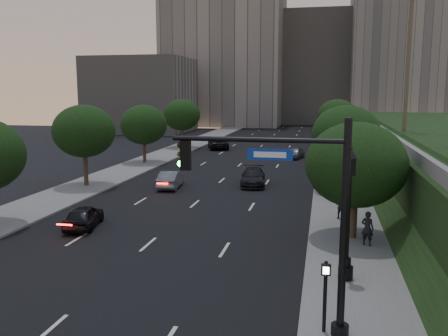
% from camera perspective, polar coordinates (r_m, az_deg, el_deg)
% --- Properties ---
extents(ground, '(160.00, 160.00, 0.00)m').
position_cam_1_polar(ground, '(20.56, -14.23, -13.29)').
color(ground, black).
rests_on(ground, ground).
extents(road_surface, '(16.00, 140.00, 0.02)m').
position_cam_1_polar(road_surface, '(48.38, 1.49, 0.01)').
color(road_surface, black).
rests_on(road_surface, ground).
extents(sidewalk_right, '(4.50, 140.00, 0.15)m').
position_cam_1_polar(sidewalk_right, '(47.63, 13.71, -0.32)').
color(sidewalk_right, slate).
rests_on(sidewalk_right, ground).
extents(sidewalk_left, '(4.50, 140.00, 0.15)m').
position_cam_1_polar(sidewalk_left, '(51.20, -9.87, 0.46)').
color(sidewalk_left, slate).
rests_on(sidewalk_left, ground).
extents(parapet_wall, '(0.35, 90.00, 0.70)m').
position_cam_1_polar(parapet_wall, '(45.37, 18.10, 4.46)').
color(parapet_wall, slate).
rests_on(parapet_wall, embankment).
extents(office_block_left, '(26.00, 20.00, 32.00)m').
position_cam_1_polar(office_block_left, '(111.60, 0.17, 13.48)').
color(office_block_left, gray).
rests_on(office_block_left, ground).
extents(office_block_mid, '(22.00, 18.00, 26.00)m').
position_cam_1_polar(office_block_mid, '(119.12, 10.84, 11.61)').
color(office_block_mid, gray).
rests_on(office_block_mid, ground).
extents(office_block_right, '(20.00, 22.00, 36.00)m').
position_cam_1_polar(office_block_right, '(114.48, 20.17, 13.83)').
color(office_block_right, gray).
rests_on(office_block_right, ground).
extents(office_block_filler, '(18.00, 16.00, 14.00)m').
position_cam_1_polar(office_block_filler, '(93.61, -9.93, 8.64)').
color(office_block_filler, gray).
rests_on(office_block_filler, ground).
extents(tree_right_a, '(5.20, 5.20, 6.24)m').
position_cam_1_polar(tree_right_a, '(25.31, 15.60, 0.37)').
color(tree_right_a, '#38281C').
rests_on(tree_right_a, ground).
extents(tree_right_b, '(5.20, 5.20, 6.74)m').
position_cam_1_polar(tree_right_b, '(37.16, 14.49, 3.92)').
color(tree_right_b, '#38281C').
rests_on(tree_right_b, ground).
extents(tree_right_c, '(5.20, 5.20, 6.24)m').
position_cam_1_polar(tree_right_c, '(50.15, 13.84, 4.69)').
color(tree_right_c, '#38281C').
rests_on(tree_right_c, ground).
extents(tree_right_d, '(5.20, 5.20, 6.74)m').
position_cam_1_polar(tree_right_d, '(64.08, 13.46, 6.08)').
color(tree_right_d, '#38281C').
rests_on(tree_right_d, ground).
extents(tree_right_e, '(5.20, 5.20, 6.24)m').
position_cam_1_polar(tree_right_e, '(79.08, 13.18, 6.29)').
color(tree_right_e, '#38281C').
rests_on(tree_right_e, ground).
extents(tree_left_b, '(5.00, 5.00, 6.71)m').
position_cam_1_polar(tree_left_b, '(39.88, -16.50, 4.27)').
color(tree_left_b, '#38281C').
rests_on(tree_left_b, ground).
extents(tree_left_c, '(5.00, 5.00, 6.34)m').
position_cam_1_polar(tree_left_c, '(51.69, -9.64, 5.16)').
color(tree_left_c, '#38281C').
rests_on(tree_left_c, ground).
extents(tree_left_d, '(5.00, 5.00, 6.71)m').
position_cam_1_polar(tree_left_d, '(64.87, -5.10, 6.39)').
color(tree_left_d, '#38281C').
rests_on(tree_left_d, ground).
extents(traffic_signal_mast, '(5.68, 0.56, 7.00)m').
position_cam_1_polar(traffic_signal_mast, '(14.99, 10.05, -6.81)').
color(traffic_signal_mast, black).
rests_on(traffic_signal_mast, ground).
extents(street_lamp, '(0.64, 0.64, 5.62)m').
position_cam_1_polar(street_lamp, '(19.81, 14.67, -6.11)').
color(street_lamp, black).
rests_on(street_lamp, ground).
extents(pedestrian_signal, '(0.30, 0.33, 2.50)m').
position_cam_1_polar(pedestrian_signal, '(15.76, 12.08, -14.20)').
color(pedestrian_signal, black).
rests_on(pedestrian_signal, ground).
extents(sedan_near_left, '(2.31, 4.13, 1.33)m').
position_cam_1_polar(sedan_near_left, '(28.53, -16.52, -5.58)').
color(sedan_near_left, black).
rests_on(sedan_near_left, ground).
extents(sedan_mid_left, '(1.90, 4.38, 1.40)m').
position_cam_1_polar(sedan_mid_left, '(38.65, -6.42, -1.36)').
color(sedan_mid_left, slate).
rests_on(sedan_mid_left, ground).
extents(sedan_far_left, '(4.02, 5.86, 1.49)m').
position_cam_1_polar(sedan_far_left, '(64.23, -0.71, 2.97)').
color(sedan_far_left, black).
rests_on(sedan_far_left, ground).
extents(sedan_near_right, '(2.54, 5.06, 1.41)m').
position_cam_1_polar(sedan_near_right, '(39.44, 3.53, -1.10)').
color(sedan_near_right, black).
rests_on(sedan_near_right, ground).
extents(sedan_far_right, '(2.34, 4.06, 1.30)m').
position_cam_1_polar(sedan_far_right, '(55.70, 8.56, 1.80)').
color(sedan_far_right, '#57595E').
rests_on(sedan_far_right, ground).
extents(pedestrian_a, '(0.75, 0.64, 1.74)m').
position_cam_1_polar(pedestrian_a, '(24.82, 16.87, -6.97)').
color(pedestrian_a, black).
rests_on(pedestrian_a, sidewalk_right).
extents(pedestrian_b, '(0.97, 0.91, 1.59)m').
position_cam_1_polar(pedestrian_b, '(29.59, 13.90, -4.38)').
color(pedestrian_b, black).
rests_on(pedestrian_b, sidewalk_right).
extents(pedestrian_c, '(0.97, 0.65, 1.53)m').
position_cam_1_polar(pedestrian_c, '(29.26, 14.86, -4.63)').
color(pedestrian_c, black).
rests_on(pedestrian_c, sidewalk_right).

